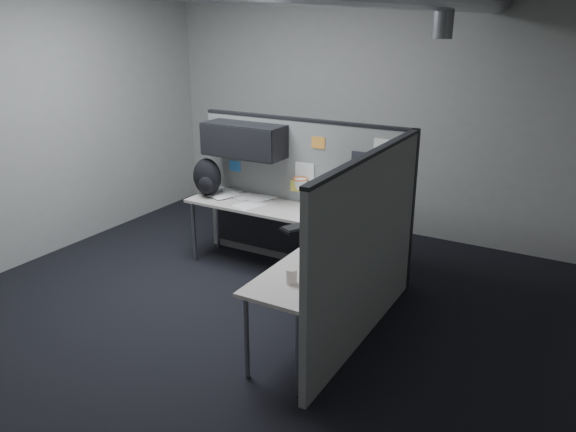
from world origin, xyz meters
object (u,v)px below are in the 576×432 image
Objects in this scene: phone at (325,262)px; backpack at (207,178)px; monitor at (359,198)px; keyboard at (304,226)px; desk at (295,233)px.

backpack reaches higher than phone.
monitor is 0.61m from keyboard.
monitor is 1.14m from phone.
desk is 1.08m from phone.
keyboard is (0.17, -0.12, 0.14)m from desk.
keyboard is 0.87m from phone.
backpack is (-1.98, 1.06, 0.17)m from phone.
monitor is 1.80m from backpack.
monitor is at bearing -10.01° from backpack.
monitor is at bearing 90.05° from phone.
monitor is 2.21× the size of phone.
phone reaches higher than desk.
phone reaches higher than keyboard.
desk is 9.04× the size of phone.
monitor is 1.16× the size of keyboard.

